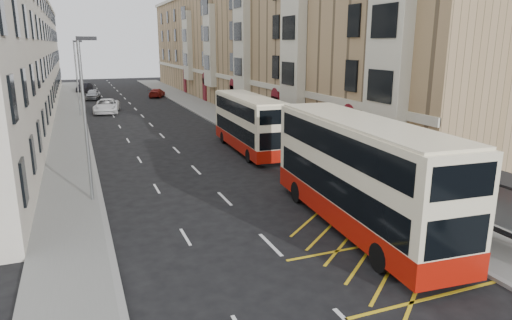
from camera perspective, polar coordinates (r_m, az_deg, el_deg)
name	(u,v)px	position (r m, az deg, el deg)	size (l,w,h in m)	color
ground	(320,294)	(15.41, 7.97, -16.27)	(200.00, 200.00, 0.00)	black
pavement_right	(240,125)	(44.67, -1.98, 4.36)	(4.00, 120.00, 0.15)	slate
pavement_left	(70,137)	(42.17, -22.25, 2.70)	(3.00, 120.00, 0.15)	slate
kerb_right	(221,127)	(44.05, -4.44, 4.18)	(0.25, 120.00, 0.15)	gray
kerb_left	(88,136)	(42.17, -20.22, 2.88)	(0.25, 120.00, 0.15)	gray
road_markings	(136,110)	(57.38, -14.71, 6.06)	(10.00, 110.00, 0.01)	silver
terrace_right	(250,46)	(60.80, -0.77, 14.07)	(10.75, 79.00, 15.25)	#9F815C
terrace_left	(5,56)	(57.36, -28.88, 11.32)	(9.18, 79.00, 13.25)	beige
guard_railing	(376,193)	(22.64, 14.75, -4.03)	(0.06, 6.56, 1.01)	#CC0904
street_lamp_near	(85,111)	(23.67, -20.55, 5.72)	(0.93, 0.18, 8.00)	slate
street_lamp_far	(77,74)	(53.55, -21.46, 9.97)	(0.93, 0.18, 8.00)	slate
double_decker_front	(359,174)	(19.88, 12.80, -1.75)	(3.61, 12.10, 4.76)	beige
double_decker_rear	(249,123)	(33.79, -0.93, 4.61)	(2.77, 10.41, 4.12)	beige
pedestrian_near	(460,224)	(19.68, 24.11, -7.34)	(0.59, 0.39, 1.62)	black
pedestrian_far	(441,218)	(19.67, 22.15, -6.70)	(1.12, 0.47, 1.92)	black
white_van	(107,106)	(55.91, -18.16, 6.43)	(2.64, 5.73, 1.59)	white
car_silver	(93,94)	(70.31, -19.74, 7.73)	(1.73, 4.30, 1.46)	#A9ACB1
car_dark	(85,88)	(81.61, -20.64, 8.46)	(1.55, 4.45, 1.47)	black
car_red	(157,93)	(70.73, -12.29, 8.21)	(1.81, 4.44, 1.29)	maroon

